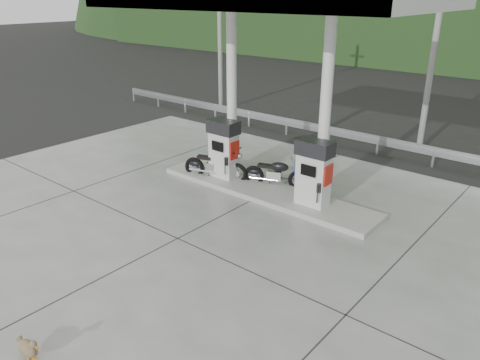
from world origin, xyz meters
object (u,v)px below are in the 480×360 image
Objects in this scene: gas_pump_left at (224,149)px; motorcycle_left at (215,166)px; duck at (28,348)px; motorcycle_right at (276,174)px; gas_pump_right at (313,173)px.

motorcycle_left is at bearing -155.04° from gas_pump_left.
motorcycle_left is at bearing 110.00° from duck.
motorcycle_right is at bearing 20.70° from gas_pump_left.
motorcycle_right is at bearing 2.86° from motorcycle_left.
gas_pump_right is (3.20, 0.00, 0.00)m from gas_pump_left.
motorcycle_left is 3.51× the size of duck.
duck is (2.91, -7.66, -0.27)m from motorcycle_left.
motorcycle_right is at bearing 159.99° from gas_pump_right.
gas_pump_right is 1.84m from motorcycle_right.
gas_pump_left and gas_pump_right have the same top height.
duck is at bearing -104.01° from motorcycle_right.
motorcycle_left is at bearing -178.07° from gas_pump_right.
gas_pump_right is 0.96× the size of motorcycle_right.
duck is (1.09, -8.37, -0.24)m from motorcycle_right.
motorcycle_left is 1.06× the size of motorcycle_right.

